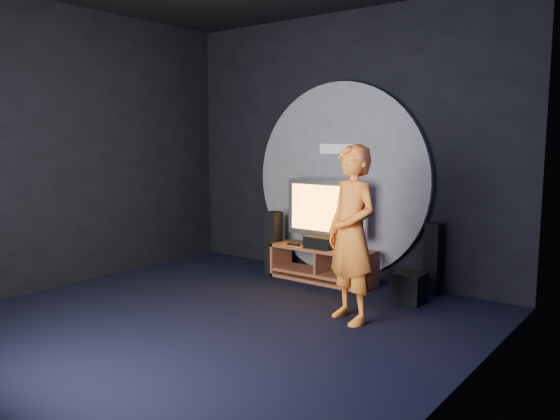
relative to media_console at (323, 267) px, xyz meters
The scene contains 13 objects.
floor 2.06m from the media_console, 90.31° to the right, with size 5.00×5.00×0.00m, color black.
back_wall 1.62m from the media_console, 91.39° to the left, with size 5.00×0.04×3.50m, color black.
left_wall 3.60m from the media_console, 140.77° to the right, with size 0.04×5.00×3.50m, color black.
right_wall 3.58m from the media_console, 39.47° to the right, with size 0.04×5.00×3.50m, color black.
wall_disc_panel 1.17m from the media_console, 91.59° to the left, with size 2.60×0.11×2.60m.
media_console is the anchor object (origin of this frame).
tv 0.73m from the media_console, 95.95° to the left, with size 1.18×0.22×0.87m.
center_speaker 0.35m from the media_console, 93.93° to the right, with size 0.40×0.15×0.15m, color black.
remote 0.49m from the media_console, 163.05° to the right, with size 0.18×0.05×0.02m, color black.
tower_speaker_left 0.82m from the media_console, behind, with size 0.17×0.19×0.86m, color black.
tower_speaker_right 1.42m from the media_console, 12.38° to the left, with size 0.17×0.19×0.86m, color black.
subwoofer 1.31m from the media_console, ahead, with size 0.31×0.31×0.35m, color black.
player 1.73m from the media_console, 46.78° to the right, with size 0.66×0.43×1.80m, color orange.
Camera 1 is at (3.82, -3.82, 1.86)m, focal length 35.00 mm.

